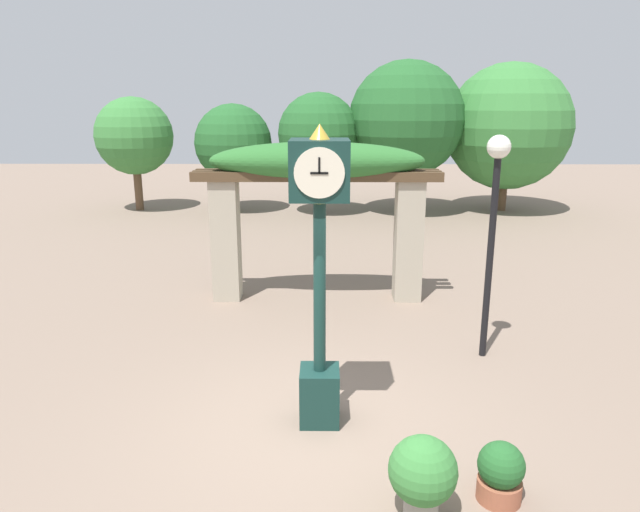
% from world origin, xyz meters
% --- Properties ---
extents(ground_plane, '(60.00, 60.00, 0.00)m').
position_xyz_m(ground_plane, '(0.00, 0.00, 0.00)').
color(ground_plane, '#7F6B5B').
extents(pedestal_clock, '(0.63, 0.68, 3.50)m').
position_xyz_m(pedestal_clock, '(0.09, 0.26, 2.06)').
color(pedestal_clock, '#14332D').
rests_on(pedestal_clock, ground).
extents(pergola, '(4.60, 1.11, 3.03)m').
position_xyz_m(pergola, '(0.00, 4.72, 2.26)').
color(pergola, '#A89E89').
rests_on(pergola, ground).
extents(potted_plant_near_left, '(0.45, 0.45, 0.60)m').
position_xyz_m(potted_plant_near_left, '(1.84, -1.14, 0.30)').
color(potted_plant_near_left, '#9E563D').
rests_on(potted_plant_near_left, ground).
extents(potted_plant_near_right, '(0.63, 0.63, 0.81)m').
position_xyz_m(potted_plant_near_right, '(1.05, -1.39, 0.46)').
color(potted_plant_near_right, gray).
rests_on(potted_plant_near_right, ground).
extents(lamp_post, '(0.33, 0.33, 3.29)m').
position_xyz_m(lamp_post, '(2.55, 2.13, 2.38)').
color(lamp_post, black).
rests_on(lamp_post, ground).
extents(tree_line, '(16.41, 4.57, 5.10)m').
position_xyz_m(tree_line, '(2.54, 13.99, 2.88)').
color(tree_line, brown).
rests_on(tree_line, ground).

